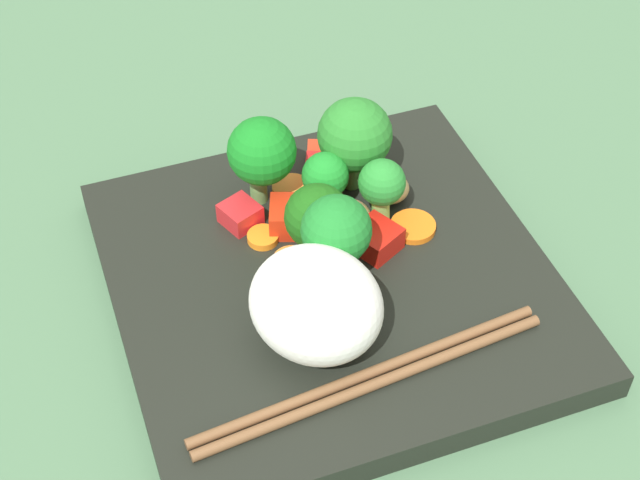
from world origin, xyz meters
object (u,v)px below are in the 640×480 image
(broccoli_floret_1, at_px, (382,185))
(carrot_slice_3, at_px, (288,191))
(rice_mound, at_px, (316,304))
(chopstick_pair, at_px, (371,379))
(square_plate, at_px, (331,283))

(broccoli_floret_1, bearing_deg, carrot_slice_3, 138.00)
(rice_mound, xyz_separation_m, chopstick_pair, (0.02, -0.04, -0.03))
(broccoli_floret_1, xyz_separation_m, chopstick_pair, (-0.06, -0.12, -0.03))
(square_plate, xyz_separation_m, broccoli_floret_1, (0.05, 0.03, 0.04))
(square_plate, distance_m, rice_mound, 0.07)
(carrot_slice_3, bearing_deg, rice_mound, -101.01)
(square_plate, xyz_separation_m, carrot_slice_3, (-0.00, 0.08, 0.01))
(square_plate, bearing_deg, rice_mound, -119.83)
(broccoli_floret_1, height_order, chopstick_pair, broccoli_floret_1)
(carrot_slice_3, xyz_separation_m, chopstick_pair, (-0.01, -0.17, -0.00))
(carrot_slice_3, height_order, chopstick_pair, same)
(rice_mound, relative_size, broccoli_floret_1, 1.62)
(rice_mound, xyz_separation_m, carrot_slice_3, (0.02, 0.13, -0.03))
(rice_mound, height_order, chopstick_pair, rice_mound)
(broccoli_floret_1, bearing_deg, chopstick_pair, -114.56)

